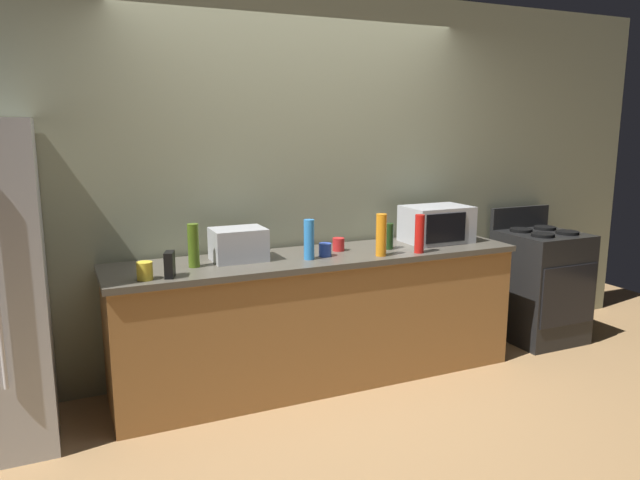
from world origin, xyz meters
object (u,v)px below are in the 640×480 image
bottle_hot_sauce (419,234)px  mug_blue (325,250)px  mug_red (338,244)px  bottle_dish_soap (381,235)px  bottle_spray_cleaner (309,240)px  stove_range (540,285)px  cordless_phone (170,265)px  toaster_oven (238,244)px  mug_yellow (145,271)px  microwave (437,224)px  bottle_olive_oil (194,246)px  bottle_wine (388,236)px

bottle_hot_sauce → mug_blue: bottle_hot_sauce is taller
mug_blue → mug_red: 0.20m
bottle_dish_soap → bottle_spray_cleaner: size_ratio=1.08×
stove_range → cordless_phone: stove_range is taller
toaster_oven → mug_yellow: 0.68m
bottle_spray_cleaner → mug_blue: (0.13, 0.04, -0.09)m
mug_blue → mug_yellow: (-1.19, -0.14, 0.01)m
microwave → bottle_olive_oil: bearing=-178.2°
mug_blue → mug_yellow: 1.20m
toaster_oven → bottle_olive_oil: (-0.30, -0.07, 0.03)m
stove_range → bottle_dish_soap: (-1.64, -0.21, 0.58)m
bottle_olive_oil → bottle_dish_soap: 1.23m
bottle_wine → bottle_dish_soap: size_ratio=0.64×
cordless_phone → mug_yellow: bearing=-160.9°
microwave → toaster_oven: bearing=179.5°
cordless_phone → mug_red: 1.23m
bottle_wine → mug_yellow: (-1.70, -0.17, -0.04)m
microwave → mug_yellow: bearing=-173.4°
bottle_dish_soap → mug_yellow: (-1.54, 0.00, -0.09)m
bottle_wine → mug_blue: (-0.51, -0.03, -0.05)m
stove_range → bottle_spray_cleaner: size_ratio=4.11×
microwave → mug_yellow: microwave is taller
toaster_oven → cordless_phone: 0.55m
toaster_oven → mug_yellow: bearing=-157.3°
toaster_oven → cordless_phone: bearing=-151.8°
cordless_phone → mug_red: size_ratio=1.66×
microwave → bottle_spray_cleaner: 1.11m
mug_red → mug_yellow: size_ratio=0.87×
mug_blue → mug_red: size_ratio=0.98×
bottle_spray_cleaner → mug_blue: bottle_spray_cleaner is taller
mug_red → bottle_dish_soap: bearing=-54.4°
bottle_olive_oil → bottle_wine: size_ratio=1.48×
bottle_olive_oil → bottle_hot_sauce: (1.50, -0.22, -0.00)m
stove_range → mug_yellow: 3.22m
microwave → mug_yellow: 2.17m
toaster_oven → mug_blue: (0.56, -0.12, -0.06)m
bottle_wine → bottle_dish_soap: bottle_dish_soap is taller
cordless_phone → bottle_wine: bearing=24.7°
bottle_spray_cleaner → microwave: bearing=7.8°
microwave → bottle_hot_sauce: (-0.34, -0.28, -0.00)m
toaster_oven → mug_red: 0.72m
mug_red → cordless_phone: bearing=-167.9°
microwave → mug_red: bearing=179.3°
stove_range → bottle_olive_oil: size_ratio=3.99×
stove_range → toaster_oven: bearing=178.6°
bottle_hot_sauce → bottle_dish_soap: bottle_dish_soap is taller
bottle_hot_sauce → mug_red: bottle_hot_sauce is taller
cordless_phone → bottle_hot_sauce: size_ratio=0.57×
mug_red → stove_range: bearing=-1.8°
bottle_olive_oil → toaster_oven: bearing=12.8°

